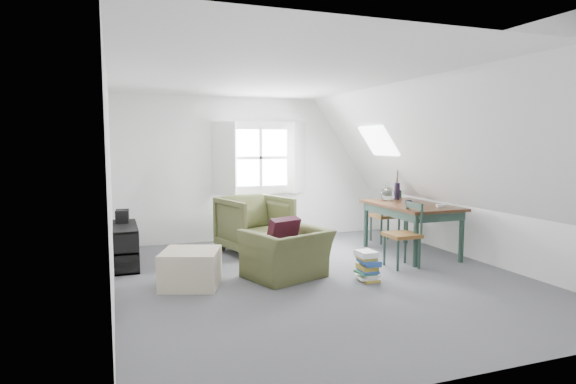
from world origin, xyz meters
name	(u,v)px	position (x,y,z in m)	size (l,w,h in m)	color
floor	(322,278)	(0.00, 0.00, 0.00)	(5.50, 5.50, 0.00)	#535358
ceiling	(324,79)	(0.00, 0.00, 2.50)	(5.50, 5.50, 0.00)	white
wall_back	(260,169)	(0.00, 2.75, 1.25)	(5.00, 5.00, 0.00)	white
wall_front	(481,209)	(0.00, -2.75, 1.25)	(5.00, 5.00, 0.00)	white
wall_left	(110,187)	(-2.50, 0.00, 1.25)	(5.50, 5.50, 0.00)	white
wall_right	(483,176)	(2.50, 0.00, 1.25)	(5.50, 5.50, 0.00)	white
slope_left	(198,138)	(-1.55, 0.00, 1.78)	(5.50, 5.50, 0.00)	white
slope_right	(428,138)	(1.55, 0.00, 1.78)	(5.50, 5.50, 0.00)	white
dormer_window	(261,158)	(0.00, 2.68, 1.45)	(1.71, 0.35, 1.30)	white
skylight	(378,141)	(1.55, 1.30, 1.75)	(0.55, 0.75, 0.04)	white
armchair_near	(287,278)	(-0.43, 0.15, 0.00)	(0.96, 0.84, 0.63)	#474B26
armchair_far	(255,252)	(-0.41, 1.69, 0.00)	(0.95, 0.98, 0.89)	#474B26
throw_pillow	(283,234)	(-0.43, 0.30, 0.55)	(0.42, 0.12, 0.42)	#3A0F1F
ottoman	(191,268)	(-1.63, 0.22, 0.22)	(0.66, 0.66, 0.44)	#B8A98E
dining_table	(411,210)	(1.82, 0.75, 0.68)	(0.94, 1.56, 0.78)	#331B0D
demijohn	(387,193)	(1.67, 1.20, 0.91)	(0.22, 0.22, 0.31)	silver
vase_twigs	(397,190)	(1.92, 1.30, 0.94)	(0.09, 0.10, 0.69)	black
cup	(408,207)	(1.57, 0.45, 0.78)	(0.10, 0.10, 0.10)	black
paper_box	(441,206)	(2.02, 0.30, 0.80)	(0.12, 0.08, 0.04)	white
dining_chair_far	(386,215)	(1.93, 1.63, 0.48)	(0.43, 0.43, 0.91)	brown
dining_chair_near	(404,234)	(1.29, 0.12, 0.47)	(0.42, 0.42, 0.89)	brown
media_shelf	(124,248)	(-2.36, 1.49, 0.26)	(0.37, 1.12, 0.57)	black
electronics_box	(122,217)	(-2.36, 1.78, 0.66)	(0.18, 0.25, 0.20)	black
magazine_stack	(367,266)	(0.48, -0.31, 0.19)	(0.28, 0.33, 0.37)	#B29933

